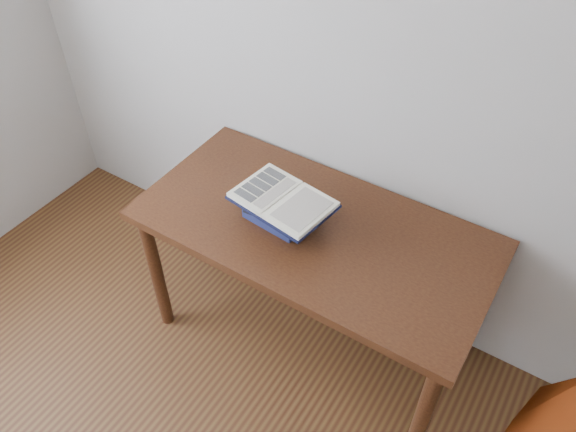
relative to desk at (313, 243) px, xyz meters
The scene contains 3 objects.
desk is the anchor object (origin of this frame).
book_stack 0.22m from the desk, 166.38° to the right, with size 0.27×0.19×0.13m.
open_book 0.27m from the desk, 147.39° to the right, with size 0.40×0.30×0.03m.
Camera 1 is at (0.81, 0.02, 2.30)m, focal length 35.00 mm.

